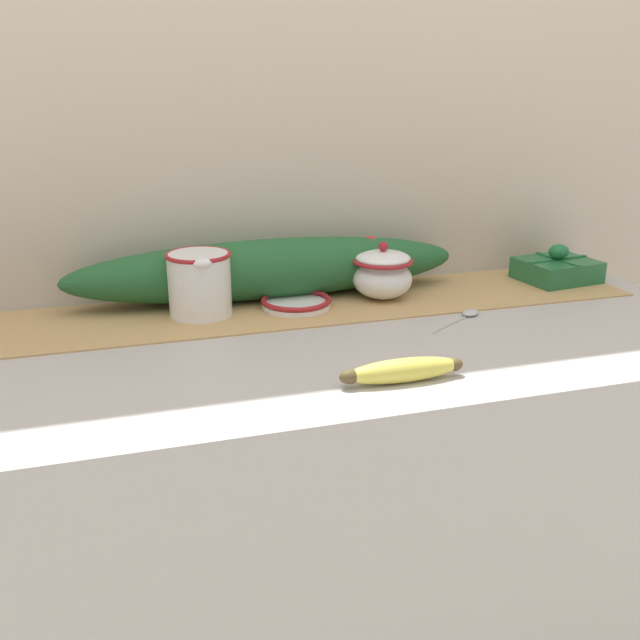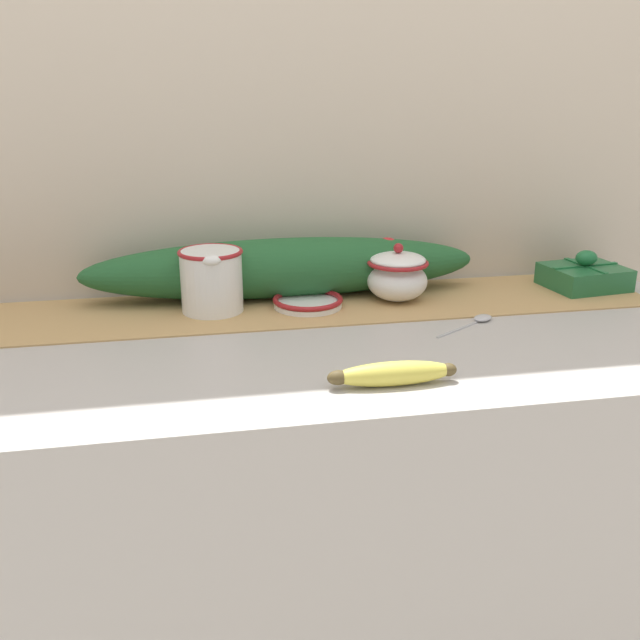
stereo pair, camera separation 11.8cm
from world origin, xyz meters
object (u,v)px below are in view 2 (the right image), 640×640
Objects in this scene: spoon at (480,319)px; gift_box at (584,276)px; sugar_bowl at (397,275)px; banana at (393,374)px; cream_pitcher at (212,278)px; small_dish at (308,302)px.

gift_box is (0.30, 0.16, 0.02)m from spoon.
sugar_bowl is at bearing -178.41° from gift_box.
gift_box reaches higher than banana.
cream_pitcher reaches higher than gift_box.
cream_pitcher reaches higher than small_dish.
sugar_bowl is 0.20m from spoon.
spoon is at bearing -17.45° from cream_pitcher.
banana is at bearing -58.81° from cream_pitcher.
gift_box is (0.61, 0.02, 0.02)m from small_dish.
gift_box reaches higher than small_dish.
small_dish is 0.70× the size of banana.
cream_pitcher is 0.37m from sugar_bowl.
small_dish is at bearing 98.47° from banana.
cream_pitcher reaches higher than spoon.
banana is at bearing -107.61° from sugar_bowl.
banana is (-0.13, -0.40, -0.04)m from sugar_bowl.
spoon is at bearing 45.64° from banana.
gift_box is at bearing 1.59° from sugar_bowl.
banana is (0.06, -0.39, 0.01)m from small_dish.
small_dish reaches higher than spoon.
sugar_bowl reaches higher than gift_box.
sugar_bowl is 0.86× the size of spoon.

